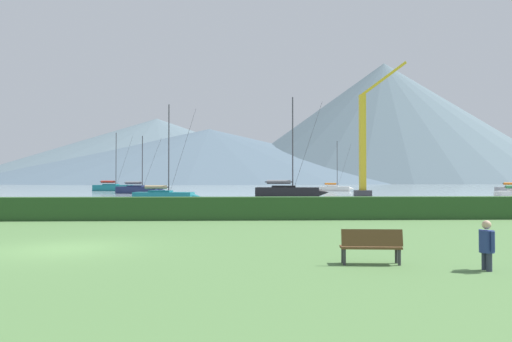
# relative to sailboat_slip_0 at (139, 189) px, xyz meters

# --- Properties ---
(ground_plane) EXTENTS (1000.00, 1000.00, 0.00)m
(ground_plane) POSITION_rel_sailboat_slip_0_xyz_m (9.75, -60.62, -0.67)
(ground_plane) COLOR #517A42
(harbor_water) EXTENTS (320.00, 246.00, 0.00)m
(harbor_water) POSITION_rel_sailboat_slip_0_xyz_m (9.75, 76.38, -0.66)
(harbor_water) COLOR #8C9EA3
(harbor_water) RESTS_ON ground_plane
(hedge_line) EXTENTS (80.00, 1.20, 1.28)m
(hedge_line) POSITION_rel_sailboat_slip_0_xyz_m (9.75, -49.62, -0.03)
(hedge_line) COLOR #284C23
(hedge_line) RESTS_ON ground_plane
(sailboat_slip_0) EXTENTS (8.21, 4.33, 9.20)m
(sailboat_slip_0) POSITION_rel_sailboat_slip_0_xyz_m (0.00, 0.00, 0.00)
(sailboat_slip_0) COLOR navy
(sailboat_slip_0) RESTS_ON harbor_water
(sailboat_slip_1) EXTENTS (6.71, 3.43, 9.61)m
(sailboat_slip_1) POSITION_rel_sailboat_slip_0_xyz_m (34.48, 14.08, -0.10)
(sailboat_slip_1) COLOR white
(sailboat_slip_1) RESTS_ON harbor_water
(sailboat_slip_2) EXTENTS (8.64, 3.78, 11.39)m
(sailboat_slip_2) POSITION_rel_sailboat_slip_0_xyz_m (-8.49, 17.18, 0.05)
(sailboat_slip_2) COLOR #19707A
(sailboat_slip_2) RESTS_ON harbor_water
(sailboat_slip_6) EXTENTS (9.35, 4.02, 12.69)m
(sailboat_slip_6) POSITION_rel_sailboat_slip_0_xyz_m (22.03, -16.58, 0.11)
(sailboat_slip_6) COLOR black
(sailboat_slip_6) RESTS_ON harbor_water
(sailboat_slip_10) EXTENTS (7.08, 2.89, 9.98)m
(sailboat_slip_10) POSITION_rel_sailboat_slip_0_xyz_m (8.06, -27.23, -0.07)
(sailboat_slip_10) COLOR #19707A
(sailboat_slip_10) RESTS_ON harbor_water
(park_bench_near_path) EXTENTS (1.64, 0.61, 0.95)m
(park_bench_near_path) POSITION_rel_sailboat_slip_0_xyz_m (18.97, -63.86, -0.13)
(park_bench_near_path) COLOR brown
(park_bench_near_path) RESTS_ON ground_plane
(person_seated_viewer) EXTENTS (0.36, 0.57, 1.25)m
(person_seated_viewer) POSITION_rel_sailboat_slip_0_xyz_m (21.60, -64.81, 0.02)
(person_seated_viewer) COLOR #2D3347
(person_seated_viewer) RESTS_ON ground_plane
(dock_crane) EXTENTS (7.06, 2.00, 18.22)m
(dock_crane) POSITION_rel_sailboat_slip_0_xyz_m (32.59, -13.56, 5.47)
(dock_crane) COLOR #333338
(dock_crane) RESTS_ON ground_plane
(distant_hill_west_ridge) EXTENTS (308.58, 308.58, 37.65)m
(distant_hill_west_ridge) POSITION_rel_sailboat_slip_0_xyz_m (-3.30, 257.98, 18.16)
(distant_hill_west_ridge) COLOR #4C6070
(distant_hill_west_ridge) RESTS_ON ground_plane
(distant_hill_central_peak) EXTENTS (225.65, 225.65, 80.98)m
(distant_hill_central_peak) POSITION_rel_sailboat_slip_0_xyz_m (115.83, 239.66, 39.83)
(distant_hill_central_peak) COLOR slate
(distant_hill_central_peak) RESTS_ON ground_plane
(distant_hill_east_ridge) EXTENTS (282.09, 282.09, 49.41)m
(distant_hill_east_ridge) POSITION_rel_sailboat_slip_0_xyz_m (-45.93, 293.71, 24.04)
(distant_hill_east_ridge) COLOR slate
(distant_hill_east_ridge) RESTS_ON ground_plane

